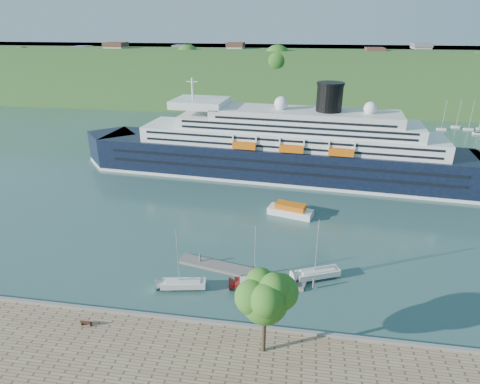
# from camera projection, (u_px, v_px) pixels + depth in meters

# --- Properties ---
(ground) EXTENTS (400.00, 400.00, 0.00)m
(ground) POSITION_uv_depth(u_px,v_px,m) (214.00, 328.00, 49.20)
(ground) COLOR #2C4F4B
(ground) RESTS_ON ground
(far_hillside) EXTENTS (400.00, 50.00, 24.00)m
(far_hillside) POSITION_uv_depth(u_px,v_px,m) (284.00, 76.00, 175.99)
(far_hillside) COLOR #2D5020
(far_hillside) RESTS_ON ground
(quay_coping) EXTENTS (220.00, 0.50, 0.30)m
(quay_coping) POSITION_uv_depth(u_px,v_px,m) (213.00, 322.00, 48.56)
(quay_coping) COLOR slate
(quay_coping) RESTS_ON promenade
(cruise_ship) EXTENTS (101.21, 22.48, 22.54)m
(cruise_ship) POSITION_uv_depth(u_px,v_px,m) (280.00, 130.00, 93.02)
(cruise_ship) COLOR black
(cruise_ship) RESTS_ON ground
(park_bench) EXTENTS (1.37, 0.58, 0.88)m
(park_bench) POSITION_uv_depth(u_px,v_px,m) (86.00, 322.00, 48.10)
(park_bench) COLOR #3F1E12
(park_bench) RESTS_ON promenade
(promenade_tree) EXTENTS (6.70, 6.70, 11.09)m
(promenade_tree) POSITION_uv_depth(u_px,v_px,m) (265.00, 310.00, 42.41)
(promenade_tree) COLOR #2A6B1C
(promenade_tree) RESTS_ON promenade
(floating_pontoon) EXTENTS (19.96, 6.57, 0.44)m
(floating_pontoon) POSITION_uv_depth(u_px,v_px,m) (240.00, 271.00, 59.99)
(floating_pontoon) COLOR slate
(floating_pontoon) RESTS_ON ground
(sailboat_white_near) EXTENTS (7.13, 3.10, 8.91)m
(sailboat_white_near) POSITION_uv_depth(u_px,v_px,m) (182.00, 262.00, 54.58)
(sailboat_white_near) COLOR silver
(sailboat_white_near) RESTS_ON ground
(sailboat_red) EXTENTS (7.58, 3.31, 9.47)m
(sailboat_red) POSITION_uv_depth(u_px,v_px,m) (259.00, 260.00, 54.52)
(sailboat_red) COLOR maroon
(sailboat_red) RESTS_ON ground
(sailboat_white_far) EXTENTS (7.36, 4.70, 9.25)m
(sailboat_white_far) POSITION_uv_depth(u_px,v_px,m) (320.00, 251.00, 56.80)
(sailboat_white_far) COLOR silver
(sailboat_white_far) RESTS_ON ground
(tender_launch) EXTENTS (9.13, 5.12, 2.39)m
(tender_launch) POSITION_uv_depth(u_px,v_px,m) (290.00, 210.00, 77.22)
(tender_launch) COLOR #DA5F0C
(tender_launch) RESTS_ON ground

